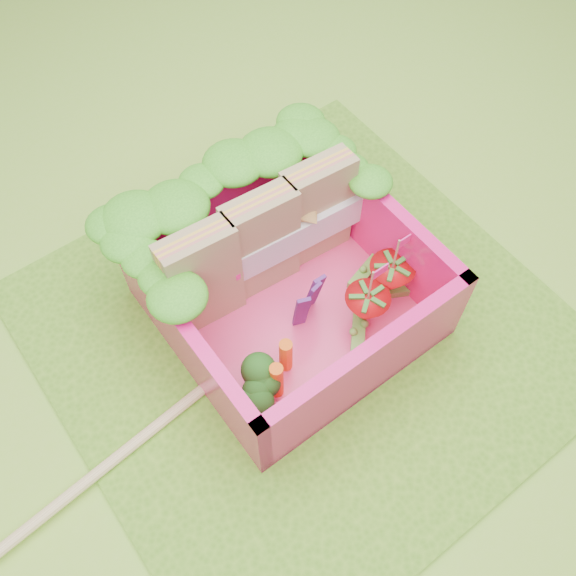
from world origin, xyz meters
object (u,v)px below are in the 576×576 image
(chopsticks, at_px, (160,423))
(strawberry_left, at_px, (366,309))
(strawberry_right, at_px, (390,279))
(sandwich_stack, at_px, (262,243))
(broccoli, at_px, (257,387))
(bento_box, at_px, (289,285))

(chopsticks, bearing_deg, strawberry_left, -8.13)
(chopsticks, bearing_deg, strawberry_right, -4.35)
(chopsticks, bearing_deg, sandwich_stack, 22.61)
(sandwich_stack, relative_size, broccoli, 3.81)
(sandwich_stack, distance_m, strawberry_right, 0.73)
(sandwich_stack, xyz_separation_m, strawberry_left, (0.27, -0.55, -0.21))
(strawberry_left, height_order, chopsticks, strawberry_left)
(bento_box, xyz_separation_m, broccoli, (-0.45, -0.35, -0.06))
(strawberry_right, bearing_deg, bento_box, 153.34)
(broccoli, relative_size, strawberry_left, 0.68)
(bento_box, bearing_deg, chopsticks, -171.10)
(sandwich_stack, height_order, strawberry_left, sandwich_stack)
(sandwich_stack, bearing_deg, strawberry_left, -63.94)
(broccoli, distance_m, chopsticks, 0.54)
(bento_box, bearing_deg, broccoli, -142.59)
(strawberry_left, relative_size, chopsticks, 0.19)
(bento_box, height_order, sandwich_stack, sandwich_stack)
(strawberry_right, bearing_deg, chopsticks, 175.65)
(broccoli, xyz_separation_m, strawberry_right, (0.95, 0.10, -0.04))
(strawberry_right, bearing_deg, sandwich_stack, 135.25)
(broccoli, relative_size, chopsticks, 0.13)
(broccoli, bearing_deg, chopsticks, 156.33)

